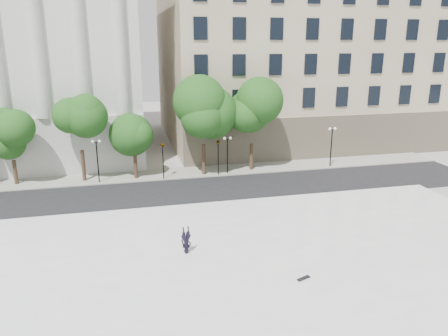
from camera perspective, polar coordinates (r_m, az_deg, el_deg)
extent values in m
plane|color=#AEABA4|center=(23.29, -0.66, -18.02)|extent=(160.00, 160.00, 0.00)
cube|color=white|center=(25.65, -2.18, -13.92)|extent=(44.00, 22.00, 0.45)
cube|color=black|center=(39.27, -6.46, -3.33)|extent=(60.00, 8.00, 0.02)
cube|color=#9F9C92|center=(44.92, -7.41, -0.76)|extent=(60.00, 4.00, 0.12)
cube|color=silver|center=(59.18, -26.69, 14.03)|extent=(30.00, 26.00, 25.00)
cube|color=beige|center=(62.69, 9.65, 13.67)|extent=(36.00, 26.00, 21.00)
cylinder|color=black|center=(42.78, -7.95, 0.71)|extent=(0.10, 0.10, 3.50)
imported|color=black|center=(42.26, -8.06, 3.48)|extent=(1.10, 1.83, 0.74)
cylinder|color=black|center=(43.59, -0.76, 1.16)|extent=(0.10, 0.10, 3.50)
imported|color=black|center=(43.09, -0.77, 3.84)|extent=(0.76, 1.68, 0.66)
imported|color=black|center=(27.63, -4.92, -10.53)|extent=(0.70, 1.77, 0.48)
cube|color=black|center=(25.29, 10.36, -13.98)|extent=(0.84, 0.49, 0.08)
cylinder|color=#382619|center=(45.44, -25.59, -0.57)|extent=(0.36, 0.36, 2.39)
sphere|color=#184E16|center=(44.70, -26.10, 3.42)|extent=(3.69, 3.69, 3.69)
cylinder|color=#382619|center=(44.03, -17.89, 0.26)|extent=(0.36, 0.36, 3.13)
sphere|color=#184E16|center=(43.11, -18.38, 5.69)|extent=(3.66, 3.66, 3.66)
cylinder|color=#382619|center=(43.58, -11.48, 0.24)|extent=(0.36, 0.36, 2.64)
sphere|color=#184E16|center=(42.75, -11.75, 4.86)|extent=(3.75, 3.75, 3.75)
cylinder|color=#382619|center=(43.94, -2.66, 1.05)|extent=(0.36, 0.36, 3.18)
sphere|color=#184E16|center=(43.01, -2.73, 6.61)|extent=(4.50, 4.50, 4.50)
cylinder|color=#382619|center=(45.67, 3.59, 1.42)|extent=(0.36, 0.36, 2.86)
sphere|color=#184E16|center=(44.84, 3.68, 6.22)|extent=(4.28, 4.28, 4.28)
cylinder|color=black|center=(42.91, -16.16, 0.63)|extent=(0.12, 0.12, 4.03)
cube|color=black|center=(42.43, -16.38, 3.25)|extent=(0.60, 0.06, 0.06)
sphere|color=white|center=(42.43, -16.79, 3.35)|extent=(0.28, 0.28, 0.28)
sphere|color=white|center=(42.40, -15.98, 3.41)|extent=(0.28, 0.28, 0.28)
cylinder|color=black|center=(44.07, 0.45, 1.46)|extent=(0.12, 0.12, 3.68)
cube|color=black|center=(43.64, 0.45, 3.80)|extent=(0.60, 0.06, 0.06)
sphere|color=white|center=(43.55, 0.07, 3.90)|extent=(0.28, 0.28, 0.28)
sphere|color=white|center=(43.69, 0.84, 3.94)|extent=(0.28, 0.28, 0.28)
cylinder|color=black|center=(47.95, 13.81, 2.47)|extent=(0.12, 0.12, 4.12)
cube|color=black|center=(47.51, 13.98, 4.88)|extent=(0.60, 0.06, 0.06)
sphere|color=white|center=(47.36, 13.66, 4.99)|extent=(0.28, 0.28, 0.28)
sphere|color=white|center=(47.63, 14.31, 5.01)|extent=(0.28, 0.28, 0.28)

